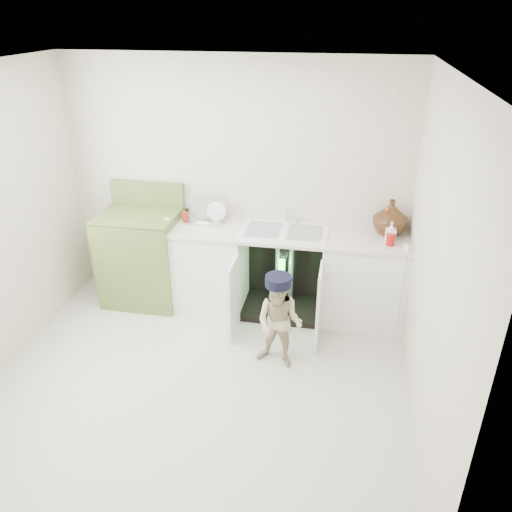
{
  "coord_description": "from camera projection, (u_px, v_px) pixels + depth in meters",
  "views": [
    {
      "loc": [
        1.09,
        -3.23,
        2.87
      ],
      "look_at": [
        0.36,
        0.7,
        0.86
      ],
      "focal_mm": 35.0,
      "sensor_mm": 36.0,
      "label": 1
    }
  ],
  "objects": [
    {
      "name": "repair_worker",
      "position": [
        279.0,
        321.0,
        4.28
      ],
      "size": [
        0.48,
        0.75,
        0.88
      ],
      "rotation": [
        0.0,
        0.0,
        -0.2
      ],
      "color": "beige",
      "rests_on": "ground"
    },
    {
      "name": "room_shell",
      "position": [
        191.0,
        247.0,
        3.74
      ],
      "size": [
        6.0,
        5.5,
        1.26
      ],
      "color": "silver",
      "rests_on": "ground"
    },
    {
      "name": "ground",
      "position": [
        200.0,
        378.0,
        4.3
      ],
      "size": [
        3.5,
        3.5,
        0.0
      ],
      "primitive_type": "plane",
      "color": "#BDB8A6",
      "rests_on": "ground"
    },
    {
      "name": "counter_run",
      "position": [
        287.0,
        270.0,
        5.06
      ],
      "size": [
        2.44,
        1.02,
        1.24
      ],
      "color": "white",
      "rests_on": "ground"
    },
    {
      "name": "avocado_stove",
      "position": [
        143.0,
        256.0,
        5.27
      ],
      "size": [
        0.8,
        0.65,
        1.24
      ],
      "color": "olive",
      "rests_on": "ground"
    }
  ]
}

